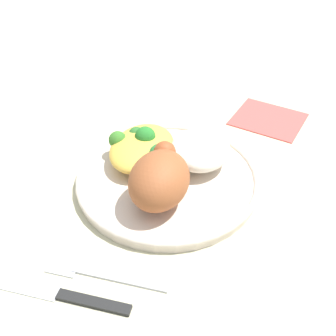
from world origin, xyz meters
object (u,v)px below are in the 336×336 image
Objects in this scene: plate at (168,178)px; fork at (100,274)px; rice_pile at (200,150)px; mac_cheese_with_broccoli at (142,147)px; roasted_chicken at (159,179)px; napkin at (268,119)px; knife at (59,294)px.

plate is 0.17m from fork.
rice_pile is 0.08m from mac_cheese_with_broccoli.
plate is 0.06m from rice_pile.
napkin is (0.26, -0.10, -0.05)m from roasted_chicken.
rice_pile is 0.82× the size of napkin.
mac_cheese_with_broccoli is (0.02, 0.05, 0.03)m from plate.
plate is 0.07m from roasted_chicken.
knife is at bearing 140.12° from fork.
roasted_chicken reaches higher than knife.
rice_pile is 0.64× the size of fork.
knife is (-0.16, 0.06, -0.05)m from roasted_chicken.
roasted_chicken is 0.87× the size of mac_cheese_with_broccoli.
knife is (-0.25, 0.08, -0.03)m from rice_pile.
knife is (-0.04, 0.03, 0.00)m from fork.
roasted_chicken is at bearing -145.07° from mac_cheese_with_broccoli.
napkin is at bearing -24.38° from rice_pile.
napkin is at bearing -21.19° from knife.
napkin is (0.19, -0.16, -0.03)m from mac_cheese_with_broccoli.
fork is 0.40m from napkin.
roasted_chicken is at bearing 163.45° from rice_pile.
fork is (-0.19, -0.03, -0.03)m from mac_cheese_with_broccoli.
mac_cheese_with_broccoli reaches higher than napkin.
rice_pile is at bearing -38.72° from plate.
rice_pile reaches higher than plate.
napkin is at bearing -27.56° from plate.
plate is 2.73× the size of rice_pile.
plate is at bearing -14.08° from knife.
napkin is (0.21, -0.11, -0.01)m from plate.
roasted_chicken is 0.28m from napkin.
plate is 0.24m from napkin.
plate is at bearing 152.44° from napkin.
roasted_chicken reaches higher than napkin.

